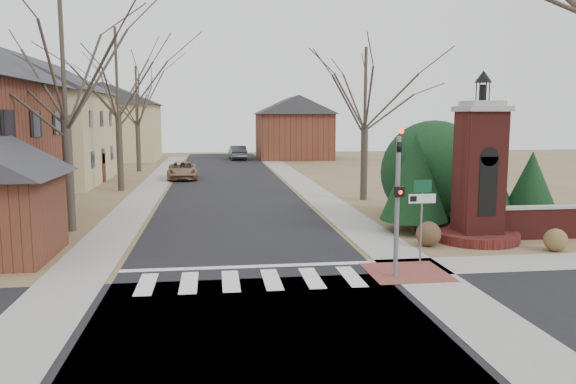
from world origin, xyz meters
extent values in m
plane|color=brown|center=(0.00, 0.00, 0.00)|extent=(120.00, 120.00, 0.00)
cube|color=black|center=(0.00, 22.00, 0.01)|extent=(8.00, 70.00, 0.01)
cube|color=black|center=(0.00, -3.00, 0.01)|extent=(120.00, 8.00, 0.01)
cube|color=silver|center=(0.00, 0.80, 0.01)|extent=(8.00, 2.20, 0.02)
cube|color=silver|center=(0.00, 2.30, 0.01)|extent=(8.00, 0.35, 0.02)
cube|color=gray|center=(5.20, 22.00, 0.01)|extent=(2.00, 60.00, 0.02)
cube|color=gray|center=(-5.20, 22.00, 0.01)|extent=(2.00, 60.00, 0.02)
cube|color=brown|center=(4.80, 1.00, 0.01)|extent=(2.40, 2.40, 0.02)
cylinder|color=slate|center=(4.30, 0.60, 2.10)|extent=(0.14, 0.14, 4.20)
imported|color=black|center=(4.30, 0.60, 4.05)|extent=(0.15, 0.18, 0.90)
sphere|color=#FF0C05|center=(4.30, 0.38, 4.35)|extent=(0.14, 0.14, 0.14)
cube|color=black|center=(4.30, 0.42, 2.60)|extent=(0.28, 0.16, 0.30)
sphere|color=#FF0C05|center=(4.30, 0.33, 2.60)|extent=(0.11, 0.11, 0.11)
cylinder|color=slate|center=(5.60, 2.00, 1.30)|extent=(0.06, 0.06, 2.60)
cube|color=silver|center=(5.60, 1.98, 2.15)|extent=(0.90, 0.03, 0.30)
cube|color=black|center=(5.30, 1.97, 2.15)|extent=(0.22, 0.02, 0.18)
cube|color=#0E4227|center=(5.60, 1.98, 2.55)|extent=(0.60, 0.03, 0.40)
cylinder|color=#571E19|center=(9.00, 5.00, 0.18)|extent=(3.20, 3.20, 0.36)
cube|color=#571E19|center=(9.00, 5.00, 2.50)|extent=(1.50, 1.50, 5.00)
cube|color=black|center=(9.00, 4.28, 2.20)|extent=(0.70, 0.10, 2.20)
cube|color=gray|center=(9.00, 5.00, 5.05)|extent=(1.70, 1.70, 0.20)
cube|color=gray|center=(9.00, 5.00, 5.25)|extent=(1.30, 1.30, 0.20)
cylinder|color=black|center=(9.00, 5.00, 5.65)|extent=(0.20, 0.20, 0.60)
cone|color=black|center=(9.00, 5.00, 6.25)|extent=(0.64, 0.64, 0.45)
cube|color=tan|center=(-13.50, 27.00, 3.20)|extent=(9.00, 12.00, 6.40)
cube|color=tan|center=(-12.00, 48.00, 3.00)|extent=(10.00, 8.00, 6.00)
cube|color=tan|center=(-14.80, 46.40, 6.99)|extent=(0.75, 0.75, 3.08)
cube|color=brown|center=(8.00, 48.00, 2.50)|extent=(8.00, 8.00, 5.00)
cube|color=brown|center=(5.76, 46.40, 5.90)|extent=(0.75, 0.75, 2.80)
cylinder|color=#473D33|center=(7.20, 7.00, 0.25)|extent=(0.20, 0.20, 0.50)
cone|color=black|center=(7.20, 7.00, 2.30)|extent=(2.80, 2.80, 3.60)
cylinder|color=#473D33|center=(10.50, 8.20, 0.25)|extent=(0.20, 0.20, 0.50)
cone|color=black|center=(10.50, 8.20, 2.60)|extent=(3.40, 3.40, 4.20)
cylinder|color=#473D33|center=(12.50, 7.20, 0.25)|extent=(0.20, 0.20, 0.50)
cone|color=black|center=(12.50, 7.20, 1.90)|extent=(2.40, 2.40, 2.80)
sphere|color=black|center=(9.00, 9.50, 2.40)|extent=(4.80, 4.80, 4.80)
cylinder|color=#473D33|center=(-7.00, 9.00, 2.42)|extent=(0.40, 0.40, 4.83)
cylinder|color=#473D33|center=(-7.00, 22.00, 2.52)|extent=(0.40, 0.40, 5.04)
cylinder|color=#473D33|center=(-7.50, 35.00, 2.21)|extent=(0.40, 0.40, 4.41)
cylinder|color=#473D33|center=(7.50, 16.00, 2.10)|extent=(0.40, 0.40, 4.20)
imported|color=olive|center=(-3.40, 28.26, 0.66)|extent=(2.37, 4.86, 1.33)
imported|color=#383D41|center=(1.60, 47.09, 0.78)|extent=(1.96, 4.83, 1.56)
sphere|color=brown|center=(6.80, 4.34, 0.46)|extent=(0.92, 0.92, 0.92)
sphere|color=brown|center=(11.00, 3.00, 0.41)|extent=(0.81, 0.81, 0.81)
camera|label=1|loc=(-1.03, -15.12, 4.78)|focal=35.00mm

